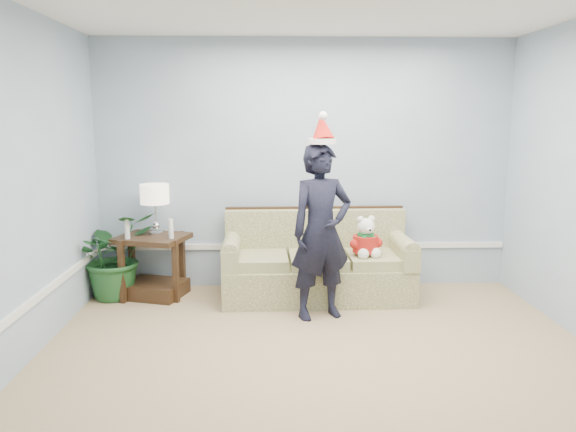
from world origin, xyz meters
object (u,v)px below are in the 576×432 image
at_px(sofa, 317,266).
at_px(side_table, 153,273).
at_px(houseplant, 114,255).
at_px(teddy_bear, 366,242).
at_px(man, 321,232).
at_px(table_lamp, 155,196).

height_order(sofa, side_table, sofa).
bearing_deg(side_table, houseplant, -177.22).
relative_size(side_table, teddy_bear, 1.93).
xyz_separation_m(houseplant, teddy_bear, (2.59, -0.22, 0.18)).
bearing_deg(man, sofa, 68.91).
bearing_deg(houseplant, teddy_bear, -4.95).
bearing_deg(houseplant, table_lamp, 11.92).
relative_size(side_table, man, 0.50).
height_order(side_table, table_lamp, table_lamp).
bearing_deg(table_lamp, teddy_bear, -8.24).
bearing_deg(table_lamp, houseplant, -168.08).
xyz_separation_m(table_lamp, houseplant, (-0.42, -0.09, -0.60)).
distance_m(side_table, houseplant, 0.44).
bearing_deg(sofa, table_lamp, 174.70).
xyz_separation_m(sofa, man, (-0.01, -0.62, 0.50)).
relative_size(sofa, man, 1.19).
bearing_deg(houseplant, side_table, 2.78).
height_order(man, teddy_bear, man).
distance_m(houseplant, teddy_bear, 2.60).
distance_m(table_lamp, houseplant, 0.74).
distance_m(houseplant, man, 2.22).
bearing_deg(man, side_table, 138.54).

